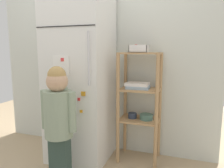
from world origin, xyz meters
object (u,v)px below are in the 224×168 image
Objects in this scene: refrigerator at (81,77)px; child_standing at (58,114)px; fruit_bin at (139,49)px; pantry_shelf_unit at (140,97)px.

child_standing is at bearing -86.11° from refrigerator.
fruit_bin is (0.58, 0.63, 0.57)m from child_standing.
child_standing is (0.03, -0.50, -0.27)m from refrigerator.
refrigerator is 0.69m from fruit_bin.
refrigerator is at bearing -167.98° from pantry_shelf_unit.
child_standing is 0.90× the size of pantry_shelf_unit.
pantry_shelf_unit reaches higher than child_standing.
refrigerator is 0.67m from pantry_shelf_unit.
pantry_shelf_unit is 6.32× the size of fruit_bin.
refrigerator is 1.55× the size of pantry_shelf_unit.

